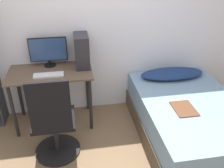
{
  "coord_description": "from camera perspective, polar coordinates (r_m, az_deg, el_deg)",
  "views": [
    {
      "loc": [
        -0.18,
        -1.81,
        2.16
      ],
      "look_at": [
        0.25,
        0.71,
        0.75
      ],
      "focal_mm": 40.0,
      "sensor_mm": 36.0,
      "label": 1
    }
  ],
  "objects": [
    {
      "name": "bed",
      "position": [
        3.29,
        17.04,
        -7.78
      ],
      "size": [
        1.19,
        1.8,
        0.54
      ],
      "color": "#4C3D2D",
      "rests_on": "ground_plane"
    },
    {
      "name": "desk",
      "position": [
        3.31,
        -13.71,
        0.78
      ],
      "size": [
        1.05,
        0.58,
        0.77
      ],
      "color": "brown",
      "rests_on": "ground_plane"
    },
    {
      "name": "office_chair",
      "position": [
        2.87,
        -13.05,
        -9.61
      ],
      "size": [
        0.53,
        0.53,
        1.06
      ],
      "color": "black",
      "rests_on": "ground_plane"
    },
    {
      "name": "wall_back",
      "position": [
        3.37,
        -6.46,
        13.07
      ],
      "size": [
        8.0,
        0.05,
        2.5
      ],
      "color": "silver",
      "rests_on": "ground_plane"
    },
    {
      "name": "pc_tower",
      "position": [
        3.25,
        -6.93,
        7.54
      ],
      "size": [
        0.18,
        0.33,
        0.43
      ],
      "color": "#232328",
      "rests_on": "desk"
    },
    {
      "name": "keyboard",
      "position": [
        3.14,
        -14.29,
        1.99
      ],
      "size": [
        0.36,
        0.13,
        0.02
      ],
      "color": "silver",
      "rests_on": "desk"
    },
    {
      "name": "monitor",
      "position": [
        3.35,
        -14.37,
        7.37
      ],
      "size": [
        0.48,
        0.16,
        0.39
      ],
      "color": "black",
      "rests_on": "desk"
    },
    {
      "name": "magazine",
      "position": [
        2.97,
        16.14,
        -5.43
      ],
      "size": [
        0.24,
        0.32,
        0.01
      ],
      "color": "#56331E",
      "rests_on": "bed"
    },
    {
      "name": "pillow",
      "position": [
        3.61,
        13.58,
        2.32
      ],
      "size": [
        0.91,
        0.36,
        0.11
      ],
      "color": "navy",
      "rests_on": "bed"
    }
  ]
}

